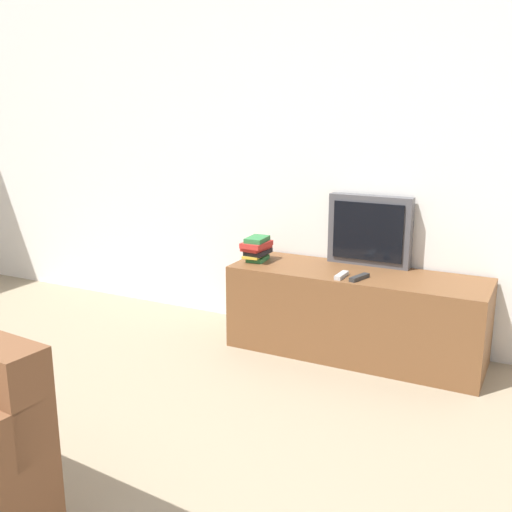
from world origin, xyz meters
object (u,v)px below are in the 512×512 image
book_stack (257,248)px  remote_on_stand (359,277)px  television (370,231)px  remote_secondary (342,275)px  tv_stand (355,314)px

book_stack → remote_on_stand: bearing=-8.9°
television → remote_on_stand: bearing=-81.4°
television → remote_secondary: size_ratio=3.49×
television → remote_secondary: bearing=-98.9°
tv_stand → remote_on_stand: bearing=-67.9°
tv_stand → remote_secondary: (-0.05, -0.14, 0.27)m
tv_stand → remote_secondary: size_ratio=10.36×
remote_secondary → tv_stand: bearing=71.5°
television → remote_on_stand: size_ratio=3.19×
tv_stand → television: 0.52m
remote_on_stand → remote_secondary: bearing=-177.5°
tv_stand → book_stack: 0.74m
television → remote_secondary: television is taller
television → remote_secondary: (-0.05, -0.34, -0.21)m
television → tv_stand: bearing=-91.5°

